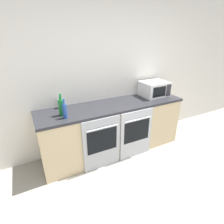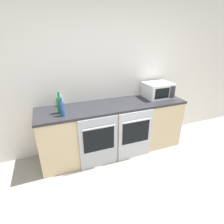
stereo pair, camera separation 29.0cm
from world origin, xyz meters
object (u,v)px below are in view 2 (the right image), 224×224
Objects in this scene: microwave at (158,90)px; bottle_blue at (62,109)px; oven_right at (135,135)px; bottle_clear at (61,101)px; oven_left at (99,143)px; bottle_green at (60,105)px.

bottle_blue is at bearing -172.64° from microwave.
bottle_clear is (-1.06, 0.57, 0.53)m from oven_right.
bottle_blue reaches higher than oven_left.
bottle_green reaches higher than oven_right.
oven_right is (0.62, 0.00, 0.00)m from oven_left.
microwave reaches higher than bottle_clear.
bottle_clear is 0.71× the size of bottle_blue.
oven_right is at bearing -148.17° from microwave.
bottle_clear is (-1.68, 0.18, -0.06)m from microwave.
oven_right is 2.65× the size of bottle_green.
bottle_blue is (-0.02, -0.40, 0.03)m from bottle_clear.
bottle_blue reaches higher than oven_right.
oven_left is 0.62m from oven_right.
oven_right is 0.94m from microwave.
oven_left is 1.43m from microwave.
bottle_clear is 0.29m from bottle_green.
microwave is 1.71× the size of bottle_blue.
oven_right is 1.27m from bottle_green.
bottle_blue reaches higher than microwave.
bottle_green is (-1.72, -0.11, -0.01)m from microwave.
bottle_clear is 0.40m from bottle_blue.
bottle_blue reaches higher than bottle_clear.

